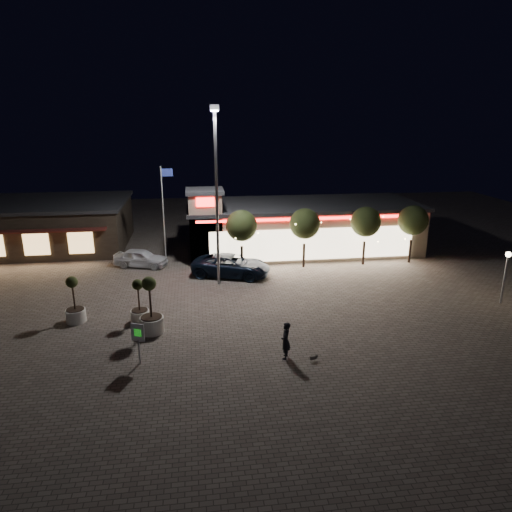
{
  "coord_description": "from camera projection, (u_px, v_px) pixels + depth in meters",
  "views": [
    {
      "loc": [
        0.45,
        -23.1,
        11.67
      ],
      "look_at": [
        4.44,
        6.0,
        2.63
      ],
      "focal_mm": 32.0,
      "sensor_mm": 36.0,
      "label": 1
    }
  ],
  "objects": [
    {
      "name": "ground",
      "position": [
        191.0,
        336.0,
        25.25
      ],
      "size": [
        90.0,
        90.0,
        0.0
      ],
      "primitive_type": "plane",
      "color": "#695E55",
      "rests_on": "ground"
    },
    {
      "name": "white_sedan",
      "position": [
        141.0,
        258.0,
        36.71
      ],
      "size": [
        4.6,
        2.87,
        1.46
      ],
      "primitive_type": "imported",
      "rotation": [
        0.0,
        0.0,
        1.28
      ],
      "color": "white",
      "rests_on": "ground"
    },
    {
      "name": "dog",
      "position": [
        314.0,
        357.0,
        22.59
      ],
      "size": [
        0.45,
        0.23,
        0.24
      ],
      "color": "#59514C",
      "rests_on": "ground"
    },
    {
      "name": "string_tree_c",
      "position": [
        366.0,
        222.0,
        36.44
      ],
      "size": [
        2.42,
        2.42,
        4.79
      ],
      "color": "#332319",
      "rests_on": "ground"
    },
    {
      "name": "string_tree_a",
      "position": [
        242.0,
        226.0,
        35.14
      ],
      "size": [
        2.42,
        2.42,
        4.79
      ],
      "color": "#332319",
      "rests_on": "ground"
    },
    {
      "name": "planter_right",
      "position": [
        140.0,
        309.0,
        26.76
      ],
      "size": [
        1.09,
        1.09,
        2.67
      ],
      "color": "white",
      "rests_on": "ground"
    },
    {
      "name": "planter_mid",
      "position": [
        151.0,
        315.0,
        25.43
      ],
      "size": [
        1.35,
        1.35,
        3.31
      ],
      "color": "white",
      "rests_on": "ground"
    },
    {
      "name": "retail_building",
      "position": [
        297.0,
        226.0,
        40.81
      ],
      "size": [
        20.4,
        8.4,
        6.1
      ],
      "color": "tan",
      "rests_on": "ground"
    },
    {
      "name": "pickup_truck",
      "position": [
        231.0,
        265.0,
        34.57
      ],
      "size": [
        6.45,
        4.44,
        1.64
      ],
      "primitive_type": "imported",
      "rotation": [
        0.0,
        0.0,
        1.25
      ],
      "color": "black",
      "rests_on": "ground"
    },
    {
      "name": "lamp_post_east",
      "position": [
        506.0,
        267.0,
        29.02
      ],
      "size": [
        0.36,
        0.36,
        3.48
      ],
      "color": "gray",
      "rests_on": "ground"
    },
    {
      "name": "pedestrian",
      "position": [
        286.0,
        341.0,
        22.71
      ],
      "size": [
        0.66,
        0.81,
        1.92
      ],
      "primitive_type": "imported",
      "rotation": [
        0.0,
        0.0,
        -1.89
      ],
      "color": "black",
      "rests_on": "ground"
    },
    {
      "name": "valet_sign",
      "position": [
        138.0,
        336.0,
        22.06
      ],
      "size": [
        0.67,
        0.33,
        2.12
      ],
      "color": "gray",
      "rests_on": "ground"
    },
    {
      "name": "flagpole",
      "position": [
        164.0,
        208.0,
        35.92
      ],
      "size": [
        0.95,
        0.1,
        8.0
      ],
      "color": "white",
      "rests_on": "ground"
    },
    {
      "name": "restaurant_building",
      "position": [
        36.0,
        225.0,
        41.71
      ],
      "size": [
        16.4,
        11.0,
        4.3
      ],
      "color": "#382D23",
      "rests_on": "ground"
    },
    {
      "name": "floodlight_pole",
      "position": [
        217.0,
        187.0,
        31.02
      ],
      "size": [
        0.6,
        0.4,
        12.38
      ],
      "color": "gray",
      "rests_on": "ground"
    },
    {
      "name": "string_tree_d",
      "position": [
        413.0,
        220.0,
        36.96
      ],
      "size": [
        2.42,
        2.42,
        4.79
      ],
      "color": "#332319",
      "rests_on": "ground"
    },
    {
      "name": "planter_left",
      "position": [
        75.0,
        308.0,
        26.77
      ],
      "size": [
        1.15,
        1.15,
        2.84
      ],
      "color": "white",
      "rests_on": "ground"
    },
    {
      "name": "string_tree_b",
      "position": [
        305.0,
        224.0,
        35.79
      ],
      "size": [
        2.42,
        2.42,
        4.79
      ],
      "color": "#332319",
      "rests_on": "ground"
    }
  ]
}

